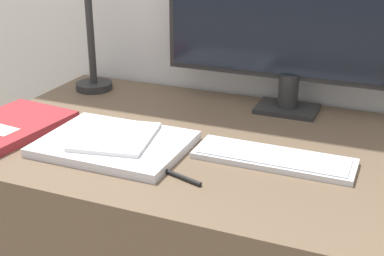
{
  "coord_description": "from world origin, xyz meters",
  "views": [
    {
      "loc": [
        0.36,
        -0.81,
        1.23
      ],
      "look_at": [
        -0.03,
        0.13,
        0.81
      ],
      "focal_mm": 50.0,
      "sensor_mm": 36.0,
      "label": 1
    }
  ],
  "objects": [
    {
      "name": "monitor",
      "position": [
        0.09,
        0.47,
        1.01
      ],
      "size": [
        0.65,
        0.11,
        0.46
      ],
      "color": "#262626",
      "rests_on": "desk"
    },
    {
      "name": "keyboard",
      "position": [
        0.13,
        0.16,
        0.76
      ],
      "size": [
        0.33,
        0.11,
        0.01
      ],
      "color": "silver",
      "rests_on": "desk"
    },
    {
      "name": "laptop",
      "position": [
        -0.2,
        0.09,
        0.76
      ],
      "size": [
        0.31,
        0.24,
        0.02
      ],
      "color": "silver",
      "rests_on": "desk"
    },
    {
      "name": "pen",
      "position": [
        -0.03,
        0.02,
        0.76
      ],
      "size": [
        0.13,
        0.05,
        0.01
      ],
      "color": "black",
      "rests_on": "desk"
    },
    {
      "name": "ereader",
      "position": [
        -0.2,
        0.1,
        0.78
      ],
      "size": [
        0.19,
        0.2,
        0.01
      ],
      "color": "white",
      "rests_on": "laptop"
    },
    {
      "name": "notebook",
      "position": [
        -0.48,
        0.08,
        0.76
      ],
      "size": [
        0.22,
        0.3,
        0.02
      ],
      "color": "maroon",
      "rests_on": "desk"
    }
  ]
}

